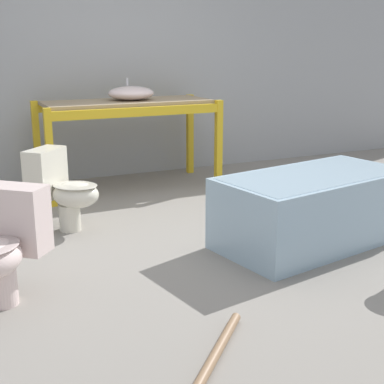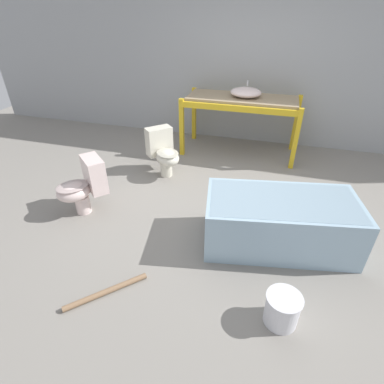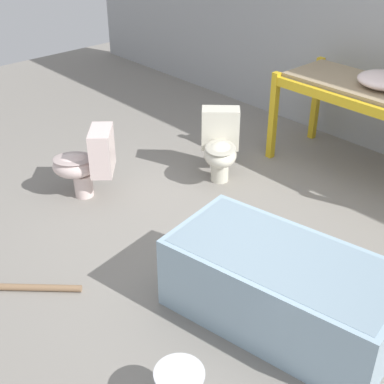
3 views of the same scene
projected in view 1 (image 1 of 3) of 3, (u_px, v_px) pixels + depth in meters
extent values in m
plane|color=gray|center=(194.00, 233.00, 4.49)|extent=(12.00, 12.00, 0.00)
cube|color=#9EA0A3|center=(109.00, 38.00, 6.09)|extent=(10.80, 0.08, 3.20)
cube|color=gold|center=(50.00, 158.00, 5.12)|extent=(0.07, 0.07, 0.96)
cube|color=gold|center=(218.00, 144.00, 5.85)|extent=(0.07, 0.07, 0.96)
cube|color=gold|center=(37.00, 145.00, 5.77)|extent=(0.07, 0.07, 0.96)
cube|color=gold|center=(190.00, 134.00, 6.51)|extent=(0.07, 0.07, 0.96)
cube|color=gold|center=(139.00, 112.00, 5.38)|extent=(1.82, 0.06, 0.09)
cube|color=gold|center=(117.00, 105.00, 6.04)|extent=(1.82, 0.06, 0.09)
cube|color=#998466|center=(127.00, 102.00, 5.69)|extent=(1.75, 0.68, 0.04)
ellipsoid|color=silver|center=(131.00, 93.00, 5.70)|extent=(0.49, 0.44, 0.15)
cylinder|color=silver|center=(127.00, 82.00, 5.77)|extent=(0.02, 0.02, 0.08)
cube|color=#99B7CC|center=(313.00, 209.00, 4.21)|extent=(1.66, 1.04, 0.56)
cube|color=#829CAD|center=(314.00, 189.00, 4.16)|extent=(1.56, 0.95, 0.24)
cylinder|color=silver|center=(2.00, 287.00, 3.22)|extent=(0.18, 0.18, 0.23)
cube|color=silver|center=(17.00, 219.00, 3.31)|extent=(0.41, 0.39, 0.42)
cylinder|color=silver|center=(70.00, 217.00, 4.53)|extent=(0.18, 0.18, 0.23)
ellipsoid|color=silver|center=(76.00, 194.00, 4.45)|extent=(0.51, 0.51, 0.22)
ellipsoid|color=#B3AF9F|center=(75.00, 185.00, 4.43)|extent=(0.49, 0.48, 0.03)
cube|color=silver|center=(46.00, 173.00, 4.50)|extent=(0.40, 0.41, 0.42)
cylinder|color=#8C6B4C|center=(217.00, 352.00, 2.69)|extent=(0.57, 0.59, 0.05)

